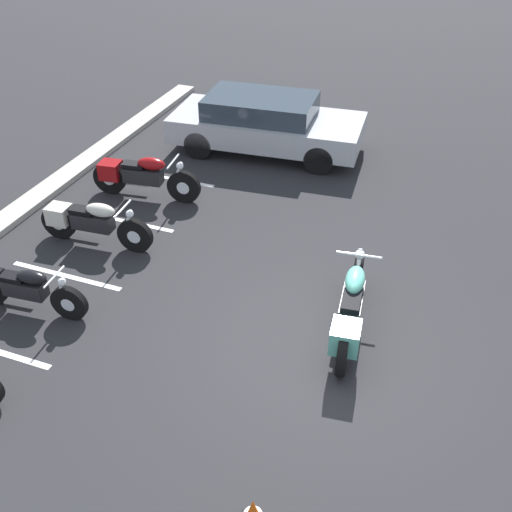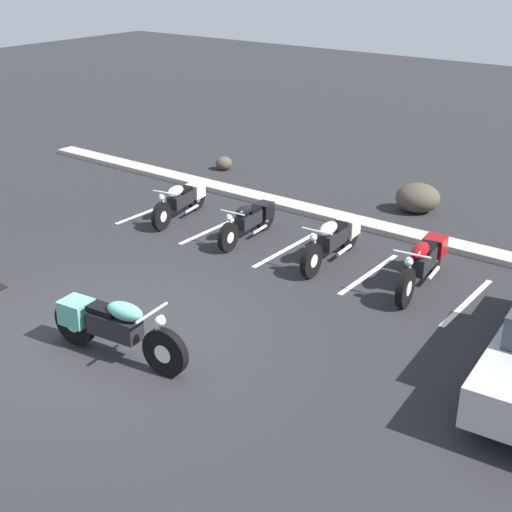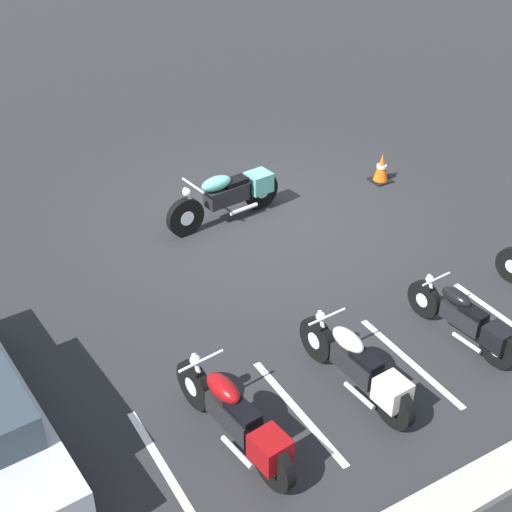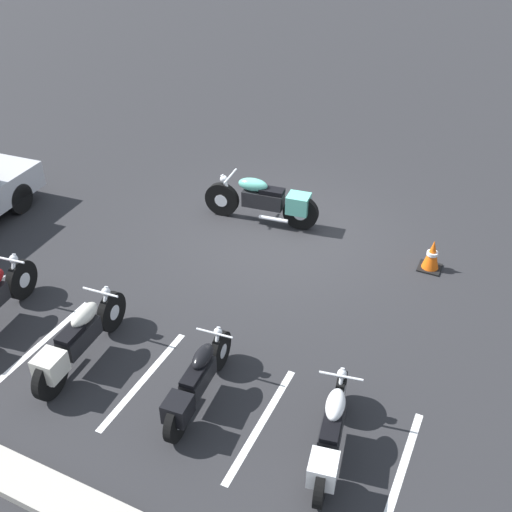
# 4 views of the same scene
# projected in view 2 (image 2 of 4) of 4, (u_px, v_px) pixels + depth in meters

# --- Properties ---
(ground) EXTENTS (60.00, 60.00, 0.00)m
(ground) POSITION_uv_depth(u_px,v_px,m) (107.00, 338.00, 10.88)
(ground) COLOR #262628
(motorcycle_teal_featured) EXTENTS (2.39, 0.71, 0.94)m
(motorcycle_teal_featured) POSITION_uv_depth(u_px,v_px,m) (111.00, 326.00, 10.21)
(motorcycle_teal_featured) COLOR black
(motorcycle_teal_featured) RESTS_ON ground
(parked_bike_0) EXTENTS (0.68, 1.99, 0.79)m
(parked_bike_0) POSITION_uv_depth(u_px,v_px,m) (182.00, 199.00, 15.49)
(parked_bike_0) COLOR black
(parked_bike_0) RESTS_ON ground
(parked_bike_1) EXTENTS (0.55, 1.95, 0.77)m
(parked_bike_1) POSITION_uv_depth(u_px,v_px,m) (250.00, 219.00, 14.40)
(parked_bike_1) COLOR black
(parked_bike_1) RESTS_ON ground
(parked_bike_2) EXTENTS (0.61, 2.16, 0.85)m
(parked_bike_2) POSITION_uv_depth(u_px,v_px,m) (334.00, 238.00, 13.37)
(parked_bike_2) COLOR black
(parked_bike_2) RESTS_ON ground
(parked_bike_3) EXTENTS (0.69, 2.26, 0.89)m
(parked_bike_3) POSITION_uv_depth(u_px,v_px,m) (424.00, 261.00, 12.37)
(parked_bike_3) COLOR black
(parked_bike_3) RESTS_ON ground
(concrete_curb) EXTENTS (18.00, 0.50, 0.12)m
(concrete_curb) POSITION_uv_depth(u_px,v_px,m) (331.00, 215.00, 15.61)
(concrete_curb) COLOR #A8A399
(concrete_curb) RESTS_ON ground
(landscape_rock_0) EXTENTS (0.59, 0.59, 0.36)m
(landscape_rock_0) POSITION_uv_depth(u_px,v_px,m) (224.00, 163.00, 18.90)
(landscape_rock_0) COLOR #4E4238
(landscape_rock_0) RESTS_ON ground
(landscape_rock_1) EXTENTS (1.24, 1.16, 0.66)m
(landscape_rock_1) POSITION_uv_depth(u_px,v_px,m) (418.00, 198.00, 15.87)
(landscape_rock_1) COLOR #494134
(landscape_rock_1) RESTS_ON ground
(stall_line_0) EXTENTS (0.10, 2.10, 0.00)m
(stall_line_0) POSITION_uv_depth(u_px,v_px,m) (151.00, 210.00, 16.07)
(stall_line_0) COLOR white
(stall_line_0) RESTS_ON ground
(stall_line_1) EXTENTS (0.10, 2.10, 0.00)m
(stall_line_1) POSITION_uv_depth(u_px,v_px,m) (214.00, 229.00, 15.04)
(stall_line_1) COLOR white
(stall_line_1) RESTS_ON ground
(stall_line_2) EXTENTS (0.10, 2.10, 0.00)m
(stall_line_2) POSITION_uv_depth(u_px,v_px,m) (286.00, 250.00, 14.02)
(stall_line_2) COLOR white
(stall_line_2) RESTS_ON ground
(stall_line_3) EXTENTS (0.10, 2.10, 0.00)m
(stall_line_3) POSITION_uv_depth(u_px,v_px,m) (369.00, 274.00, 12.99)
(stall_line_3) COLOR white
(stall_line_3) RESTS_ON ground
(stall_line_4) EXTENTS (0.10, 2.10, 0.00)m
(stall_line_4) POSITION_uv_depth(u_px,v_px,m) (467.00, 302.00, 11.96)
(stall_line_4) COLOR white
(stall_line_4) RESTS_ON ground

